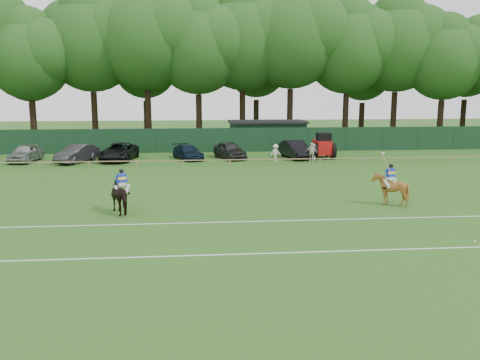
{
  "coord_description": "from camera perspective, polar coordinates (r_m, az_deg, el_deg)",
  "views": [
    {
      "loc": [
        -2.12,
        -25.51,
        6.62
      ],
      "look_at": [
        0.5,
        3.0,
        1.4
      ],
      "focal_mm": 38.0,
      "sensor_mm": 36.0,
      "label": 1
    }
  ],
  "objects": [
    {
      "name": "pitch_lines",
      "position": [
        23.08,
        0.24,
        -6.32
      ],
      "size": [
        60.0,
        5.1,
        0.01
      ],
      "color": "silver",
      "rests_on": "ground"
    },
    {
      "name": "spectator_left",
      "position": [
        46.54,
        4.02,
        3.09
      ],
      "size": [
        1.11,
        0.83,
        1.54
      ],
      "primitive_type": "imported",
      "rotation": [
        0.0,
        0.0,
        0.28
      ],
      "color": "silver",
      "rests_on": "ground"
    },
    {
      "name": "perimeter_fence",
      "position": [
        52.83,
        -2.93,
        4.49
      ],
      "size": [
        92.08,
        0.08,
        2.5
      ],
      "color": "#14351E",
      "rests_on": "ground"
    },
    {
      "name": "hatch_grey",
      "position": [
        47.99,
        -1.16,
        3.36
      ],
      "size": [
        3.31,
        5.02,
        1.59
      ],
      "primitive_type": "imported",
      "rotation": [
        0.0,
        0.0,
        0.34
      ],
      "color": "#29292B",
      "rests_on": "ground"
    },
    {
      "name": "tree_row",
      "position": [
        61.01,
        -1.35,
        4.1
      ],
      "size": [
        96.0,
        12.0,
        21.0
      ],
      "primitive_type": null,
      "color": "#26561C",
      "rests_on": "ground"
    },
    {
      "name": "utility_shed",
      "position": [
        56.33,
        3.07,
        5.14
      ],
      "size": [
        8.4,
        4.4,
        3.04
      ],
      "color": "#14331E",
      "rests_on": "ground"
    },
    {
      "name": "tractor",
      "position": [
        48.71,
        9.27,
        3.76
      ],
      "size": [
        2.05,
        2.92,
        2.45
      ],
      "rotation": [
        0.0,
        0.0,
        -0.01
      ],
      "color": "#B51210",
      "rests_on": "ground"
    },
    {
      "name": "spectator_mid",
      "position": [
        46.49,
        8.01,
        3.11
      ],
      "size": [
        1.07,
        0.65,
        1.71
      ],
      "primitive_type": "imported",
      "rotation": [
        0.0,
        0.0,
        -0.25
      ],
      "color": "silver",
      "rests_on": "ground"
    },
    {
      "name": "pitch_rail",
      "position": [
        44.0,
        -2.44,
        2.26
      ],
      "size": [
        62.1,
        0.1,
        0.5
      ],
      "color": "#997F5B",
      "rests_on": "ground"
    },
    {
      "name": "sedan_navy",
      "position": [
        47.78,
        -5.88,
        3.12
      ],
      "size": [
        3.37,
        4.93,
        1.32
      ],
      "primitive_type": "imported",
      "rotation": [
        0.0,
        0.0,
        0.37
      ],
      "color": "#101D33",
      "rests_on": "ground"
    },
    {
      "name": "horse_dark",
      "position": [
        27.8,
        -13.07,
        -1.72
      ],
      "size": [
        1.94,
        2.45,
        1.88
      ],
      "primitive_type": "imported",
      "rotation": [
        0.0,
        0.0,
        3.63
      ],
      "color": "black",
      "rests_on": "ground"
    },
    {
      "name": "rider_dark",
      "position": [
        27.64,
        -13.13,
        -0.09
      ],
      "size": [
        0.88,
        0.61,
        1.41
      ],
      "rotation": [
        0.0,
        0.0,
        3.63
      ],
      "color": "silver",
      "rests_on": "ground"
    },
    {
      "name": "sedan_silver",
      "position": [
        49.81,
        -22.91,
        2.82
      ],
      "size": [
        2.42,
        4.93,
        1.62
      ],
      "primitive_type": "imported",
      "rotation": [
        0.0,
        0.0,
        -0.11
      ],
      "color": "#9FA1A4",
      "rests_on": "ground"
    },
    {
      "name": "rider_chestnut",
      "position": [
        30.03,
        16.56,
        0.53
      ],
      "size": [
        0.98,
        0.51,
        2.05
      ],
      "rotation": [
        0.0,
        0.0,
        3.41
      ],
      "color": "silver",
      "rests_on": "ground"
    },
    {
      "name": "horse_chestnut",
      "position": [
        30.19,
        16.47,
        -0.97
      ],
      "size": [
        1.89,
        2.02,
        1.85
      ],
      "primitive_type": "imported",
      "rotation": [
        0.0,
        0.0,
        3.41
      ],
      "color": "brown",
      "rests_on": "ground"
    },
    {
      "name": "polo_ball",
      "position": [
        24.44,
        24.88,
        -6.26
      ],
      "size": [
        0.09,
        0.09,
        0.09
      ],
      "primitive_type": "sphere",
      "color": "silver",
      "rests_on": "ground"
    },
    {
      "name": "estate_black",
      "position": [
        48.59,
        6.23,
        3.42
      ],
      "size": [
        2.55,
        5.21,
        1.65
      ],
      "primitive_type": "imported",
      "rotation": [
        0.0,
        0.0,
        0.17
      ],
      "color": "black",
      "rests_on": "ground"
    },
    {
      "name": "sedan_grey",
      "position": [
        47.83,
        -17.82,
        2.84
      ],
      "size": [
        3.41,
        5.07,
        1.58
      ],
      "primitive_type": "imported",
      "rotation": [
        0.0,
        0.0,
        -0.4
      ],
      "color": "#2E2E30",
      "rests_on": "ground"
    },
    {
      "name": "suv_black",
      "position": [
        48.01,
        -13.45,
        3.09
      ],
      "size": [
        3.34,
        6.05,
        1.6
      ],
      "primitive_type": "imported",
      "rotation": [
        0.0,
        0.0,
        -0.12
      ],
      "color": "black",
      "rests_on": "ground"
    },
    {
      "name": "ground",
      "position": [
        26.44,
        -0.48,
        -4.17
      ],
      "size": [
        160.0,
        160.0,
        0.0
      ],
      "primitive_type": "plane",
      "color": "#1E4C14",
      "rests_on": "ground"
    },
    {
      "name": "spectator_right",
      "position": [
        47.52,
        8.23,
        3.15
      ],
      "size": [
        0.86,
        0.69,
        1.53
      ],
      "primitive_type": "imported",
      "rotation": [
        0.0,
        0.0,
        -0.3
      ],
      "color": "beige",
      "rests_on": "ground"
    }
  ]
}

